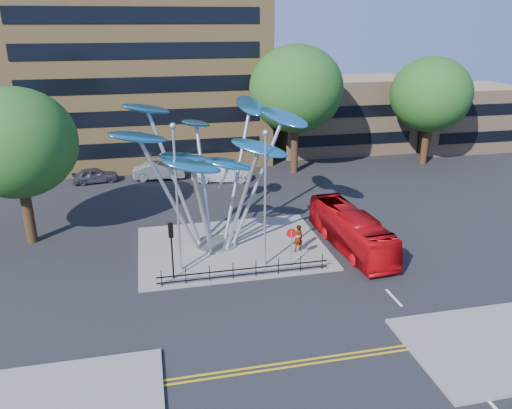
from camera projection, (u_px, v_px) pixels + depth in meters
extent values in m
plane|color=black|center=(268.00, 292.00, 27.47)|extent=(120.00, 120.00, 0.00)
cube|color=slate|center=(232.00, 247.00, 32.73)|extent=(12.00, 9.00, 0.15)
cube|color=gold|center=(301.00, 361.00, 21.98)|extent=(40.00, 0.12, 0.01)
cube|color=gold|center=(303.00, 365.00, 21.70)|extent=(40.00, 0.12, 0.01)
cube|color=olive|center=(136.00, 10.00, 50.32)|extent=(25.00, 15.00, 30.00)
cube|color=tan|center=(342.00, 114.00, 56.77)|extent=(15.00, 8.00, 8.00)
cube|color=tan|center=(462.00, 117.00, 57.95)|extent=(12.00, 8.00, 7.00)
cylinder|color=black|center=(295.00, 143.00, 48.23)|extent=(0.70, 0.70, 5.72)
ellipsoid|color=#134416|center=(296.00, 89.00, 46.42)|extent=(8.80, 8.80, 8.10)
cylinder|color=black|center=(27.00, 208.00, 32.95)|extent=(0.70, 0.70, 4.84)
ellipsoid|color=#134416|center=(16.00, 143.00, 31.41)|extent=(7.60, 7.60, 6.99)
cylinder|color=black|center=(425.00, 140.00, 51.18)|extent=(0.70, 0.70, 5.06)
ellipsoid|color=#134416|center=(431.00, 94.00, 49.58)|extent=(8.00, 8.00, 7.36)
cylinder|color=#9EA0A5|center=(216.00, 244.00, 32.94)|extent=(2.80, 2.80, 0.12)
cylinder|color=#9EA0A5|center=(196.00, 193.00, 30.81)|extent=(0.24, 0.24, 7.80)
ellipsoid|color=teal|center=(138.00, 137.00, 27.89)|extent=(3.92, 2.95, 1.39)
cylinder|color=#9EA0A5|center=(210.00, 205.00, 30.85)|extent=(0.24, 0.24, 6.40)
ellipsoid|color=teal|center=(192.00, 166.00, 27.48)|extent=(3.47, 1.78, 1.31)
cylinder|color=#9EA0A5|center=(225.00, 198.00, 31.13)|extent=(0.24, 0.24, 7.00)
ellipsoid|color=teal|center=(259.00, 148.00, 28.81)|extent=(3.81, 3.11, 1.36)
cylinder|color=#9EA0A5|center=(232.00, 184.00, 31.78)|extent=(0.24, 0.24, 8.20)
ellipsoid|color=teal|center=(283.00, 117.00, 31.40)|extent=(3.52, 4.06, 1.44)
cylinder|color=#9EA0A5|center=(224.00, 178.00, 32.45)|extent=(0.24, 0.24, 8.60)
ellipsoid|color=teal|center=(250.00, 105.00, 33.23)|extent=(2.21, 3.79, 1.39)
cylinder|color=#9EA0A5|center=(209.00, 187.00, 32.55)|extent=(0.24, 0.24, 7.40)
ellipsoid|color=teal|center=(196.00, 123.00, 33.56)|extent=(3.02, 3.71, 1.34)
cylinder|color=#9EA0A5|center=(197.00, 180.00, 31.59)|extent=(0.24, 0.24, 8.80)
ellipsoid|color=teal|center=(146.00, 109.00, 30.78)|extent=(3.88, 3.60, 1.42)
ellipsoid|color=teal|center=(183.00, 157.00, 30.69)|extent=(3.40, 1.96, 1.13)
ellipsoid|color=teal|center=(228.00, 164.00, 30.83)|extent=(3.39, 2.16, 1.11)
cylinder|color=#9EA0A5|center=(177.00, 202.00, 28.23)|extent=(0.14, 0.14, 8.50)
sphere|color=#9EA0A5|center=(173.00, 126.00, 26.71)|extent=(0.36, 0.36, 0.36)
cylinder|color=#9EA0A5|center=(265.00, 203.00, 28.87)|extent=(0.14, 0.14, 8.00)
sphere|color=#9EA0A5|center=(266.00, 133.00, 27.44)|extent=(0.36, 0.36, 0.36)
cylinder|color=black|center=(172.00, 253.00, 28.14)|extent=(0.10, 0.10, 3.20)
cube|color=black|center=(171.00, 230.00, 27.65)|extent=(0.28, 0.18, 0.85)
sphere|color=#FF0C0C|center=(170.00, 226.00, 27.55)|extent=(0.18, 0.18, 0.18)
cylinder|color=#9EA0A5|center=(291.00, 249.00, 29.71)|extent=(0.08, 0.08, 2.30)
cylinder|color=red|center=(291.00, 233.00, 29.39)|extent=(0.60, 0.04, 0.60)
cube|color=white|center=(291.00, 233.00, 29.41)|extent=(0.42, 0.03, 0.10)
cylinder|color=black|center=(162.00, 278.00, 27.65)|extent=(0.05, 0.05, 1.00)
cylinder|color=black|center=(186.00, 276.00, 27.92)|extent=(0.05, 0.05, 1.00)
cylinder|color=black|center=(210.00, 273.00, 28.19)|extent=(0.05, 0.05, 1.00)
cylinder|color=black|center=(233.00, 271.00, 28.46)|extent=(0.05, 0.05, 1.00)
cylinder|color=black|center=(256.00, 268.00, 28.74)|extent=(0.05, 0.05, 1.00)
cylinder|color=black|center=(278.00, 266.00, 29.01)|extent=(0.05, 0.05, 1.00)
cylinder|color=black|center=(301.00, 264.00, 29.28)|extent=(0.05, 0.05, 1.00)
cylinder|color=black|center=(322.00, 262.00, 29.55)|extent=(0.05, 0.05, 1.00)
cube|color=black|center=(245.00, 269.00, 28.58)|extent=(10.00, 0.06, 0.06)
cube|color=black|center=(245.00, 274.00, 28.70)|extent=(10.00, 0.06, 0.06)
imported|color=#B1080D|center=(351.00, 230.00, 32.41)|extent=(2.73, 9.25, 2.54)
imported|color=gray|center=(298.00, 238.00, 31.70)|extent=(0.71, 0.51, 1.83)
imported|color=#42444A|center=(95.00, 175.00, 45.76)|extent=(4.30, 2.22, 1.40)
imported|color=#95979C|center=(159.00, 171.00, 46.77)|extent=(4.85, 1.89, 1.57)
imported|color=silver|center=(221.00, 172.00, 46.28)|extent=(5.84, 3.02, 1.62)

